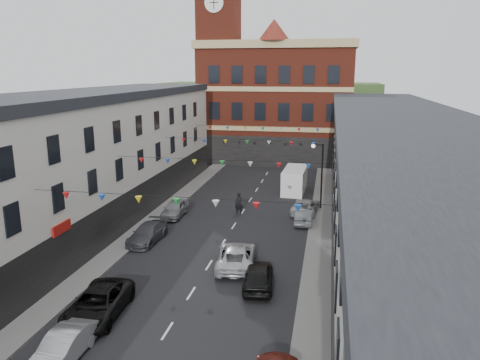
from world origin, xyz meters
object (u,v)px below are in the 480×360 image
Objects in this scene: car_left_d at (147,233)px; car_right_f at (305,206)px; car_left_c at (98,304)px; white_van at (295,180)px; moving_car at (236,256)px; pedestrian at (239,204)px; car_left_b at (63,347)px; car_right_d at (258,275)px; car_left_e at (175,209)px; car_right_e at (304,215)px; street_lamp at (319,167)px.

car_right_f is at bearing 43.15° from car_left_d.
car_left_c is 0.94× the size of white_van.
car_right_f is 0.89× the size of moving_car.
pedestrian is (-4.17, -8.83, -0.26)m from white_van.
pedestrian is at bearing -112.84° from white_van.
car_left_b is 12.50m from moving_car.
pedestrian is (5.31, 7.88, 0.32)m from car_left_d.
car_left_b is at bearing 43.32° from car_right_d.
car_left_d is at bearing 97.66° from car_left_b.
car_left_e is at bearing -59.75° from car_right_d.
moving_car reaches higher than car_right_e.
street_lamp is 7.88m from pedestrian.
car_left_e is 14.11m from white_van.
car_right_d is 0.77× the size of white_van.
car_left_c is 2.69× the size of pedestrian.
white_van is (-1.52, 7.38, 0.59)m from car_right_f.
car_right_f is (11.00, 3.06, -0.06)m from car_left_e.
car_left_d is 9.51m from pedestrian.
white_van is at bearing -103.77° from moving_car.
white_van is (2.20, 19.82, 0.51)m from moving_car.
car_left_e is at bearing -59.65° from moving_car.
street_lamp is 27.29m from car_left_b.
car_left_e is (-1.90, 20.67, 0.04)m from car_left_b.
car_right_e is 2.76m from car_right_f.
car_left_b is at bearing -98.14° from pedestrian.
car_left_b is at bearing 74.50° from car_right_f.
car_left_d is 1.05× the size of car_right_d.
pedestrian is (-3.79, 13.66, 0.24)m from car_right_d.
car_right_d is at bearing -100.14° from street_lamp.
street_lamp is 1.54× the size of car_right_e.
car_left_b is 3.77m from car_left_c.
car_right_f is (9.42, 19.97, -0.09)m from car_left_c.
car_left_d is 1.16× the size of car_right_e.
car_left_b is at bearing 57.07° from moving_car.
car_right_e is at bearing -118.47° from moving_car.
white_van is at bearing 65.31° from pedestrian.
car_left_e is 15.10m from car_right_d.
car_right_f is at bearing -75.92° from white_van.
moving_car is (5.38, 11.29, 0.06)m from car_left_b.
pedestrian is at bearing 81.44° from car_left_b.
street_lamp is at bearing -106.94° from car_right_d.
car_left_b is 22.85m from car_right_e.
car_left_e is (0.00, 6.27, 0.04)m from car_left_d.
car_right_d is at bearing 50.28° from car_left_b.
car_left_d is 2.33× the size of pedestrian.
car_left_b is at bearing -85.03° from car_left_e.
pedestrian is (-1.97, 10.99, 0.26)m from moving_car.
car_left_d is 0.98× the size of car_right_f.
street_lamp is 3.70m from car_right_f.
car_left_b is 32.02m from white_van.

